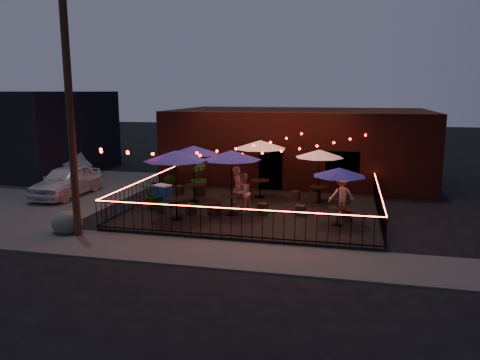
# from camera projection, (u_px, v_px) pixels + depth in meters

# --- Properties ---
(ground) EXTENTS (110.00, 110.00, 0.00)m
(ground) POSITION_uv_depth(u_px,v_px,m) (244.00, 226.00, 17.73)
(ground) COLOR black
(ground) RESTS_ON ground
(patio) EXTENTS (10.00, 8.00, 0.15)m
(patio) POSITION_uv_depth(u_px,v_px,m) (254.00, 211.00, 19.63)
(patio) COLOR black
(patio) RESTS_ON ground
(sidewalk) EXTENTS (18.00, 2.50, 0.05)m
(sidewalk) POSITION_uv_depth(u_px,v_px,m) (221.00, 254.00, 14.62)
(sidewalk) COLOR #403E3B
(sidewalk) RESTS_ON ground
(parking_lot) EXTENTS (11.00, 12.00, 0.02)m
(parking_lot) POSITION_uv_depth(u_px,v_px,m) (35.00, 189.00, 24.23)
(parking_lot) COLOR #403E3B
(parking_lot) RESTS_ON ground
(brick_building) EXTENTS (14.00, 8.00, 4.00)m
(brick_building) POSITION_uv_depth(u_px,v_px,m) (299.00, 145.00, 26.69)
(brick_building) COLOR #34140E
(brick_building) RESTS_ON ground
(background_building) EXTENTS (12.00, 9.00, 5.00)m
(background_building) POSITION_uv_depth(u_px,v_px,m) (1.00, 131.00, 29.89)
(background_building) COLOR black
(background_building) RESTS_ON ground
(utility_pole) EXTENTS (0.26, 0.26, 8.00)m
(utility_pole) POSITION_uv_depth(u_px,v_px,m) (71.00, 122.00, 15.70)
(utility_pole) COLOR #352015
(utility_pole) RESTS_ON ground
(fence_front) EXTENTS (10.00, 0.04, 1.04)m
(fence_front) POSITION_uv_depth(u_px,v_px,m) (231.00, 223.00, 15.70)
(fence_front) COLOR black
(fence_front) RESTS_ON patio
(fence_left) EXTENTS (0.04, 8.00, 1.04)m
(fence_left) POSITION_uv_depth(u_px,v_px,m) (144.00, 192.00, 20.64)
(fence_left) COLOR black
(fence_left) RESTS_ON patio
(fence_right) EXTENTS (0.04, 8.00, 1.04)m
(fence_right) POSITION_uv_depth(u_px,v_px,m) (379.00, 204.00, 18.41)
(fence_right) COLOR black
(fence_right) RESTS_ON patio
(festoon_lights) EXTENTS (10.02, 8.72, 1.32)m
(festoon_lights) POSITION_uv_depth(u_px,v_px,m) (229.00, 153.00, 19.11)
(festoon_lights) COLOR #EF0501
(festoon_lights) RESTS_ON ground
(cafe_table_0) EXTENTS (3.15, 3.15, 2.68)m
(cafe_table_0) POSITION_uv_depth(u_px,v_px,m) (175.00, 157.00, 17.62)
(cafe_table_0) COLOR black
(cafe_table_0) RESTS_ON patio
(cafe_table_1) EXTENTS (2.95, 2.95, 2.53)m
(cafe_table_1) POSITION_uv_depth(u_px,v_px,m) (194.00, 151.00, 20.52)
(cafe_table_1) COLOR black
(cafe_table_1) RESTS_ON patio
(cafe_table_2) EXTENTS (2.91, 2.91, 2.61)m
(cafe_table_2) POSITION_uv_depth(u_px,v_px,m) (232.00, 156.00, 18.30)
(cafe_table_2) COLOR black
(cafe_table_2) RESTS_ON patio
(cafe_table_3) EXTENTS (3.03, 3.03, 2.67)m
(cafe_table_3) POSITION_uv_depth(u_px,v_px,m) (260.00, 145.00, 21.34)
(cafe_table_3) COLOR black
(cafe_table_3) RESTS_ON patio
(cafe_table_4) EXTENTS (2.46, 2.46, 2.16)m
(cafe_table_4) POSITION_uv_depth(u_px,v_px,m) (339.00, 173.00, 16.90)
(cafe_table_4) COLOR black
(cafe_table_4) RESTS_ON patio
(cafe_table_5) EXTENTS (2.44, 2.44, 2.36)m
(cafe_table_5) POSITION_uv_depth(u_px,v_px,m) (319.00, 154.00, 20.45)
(cafe_table_5) COLOR black
(cafe_table_5) RESTS_ON patio
(bistro_chair_0) EXTENTS (0.45, 0.45, 0.43)m
(bistro_chair_0) POSITION_uv_depth(u_px,v_px,m) (161.00, 208.00, 18.98)
(bistro_chair_0) COLOR black
(bistro_chair_0) RESTS_ON patio
(bistro_chair_1) EXTENTS (0.36, 0.36, 0.42)m
(bistro_chair_1) POSITION_uv_depth(u_px,v_px,m) (191.00, 209.00, 18.86)
(bistro_chair_1) COLOR black
(bistro_chair_1) RESTS_ON patio
(bistro_chair_2) EXTENTS (0.47, 0.47, 0.43)m
(bistro_chair_2) POSITION_uv_depth(u_px,v_px,m) (179.00, 190.00, 22.35)
(bistro_chair_2) COLOR black
(bistro_chair_2) RESTS_ON patio
(bistro_chair_3) EXTENTS (0.45, 0.45, 0.52)m
(bistro_chair_3) POSITION_uv_depth(u_px,v_px,m) (200.00, 190.00, 22.11)
(bistro_chair_3) COLOR black
(bistro_chair_3) RESTS_ON patio
(bistro_chair_4) EXTENTS (0.49, 0.49, 0.45)m
(bistro_chair_4) POSITION_uv_depth(u_px,v_px,m) (214.00, 209.00, 18.74)
(bistro_chair_4) COLOR black
(bistro_chair_4) RESTS_ON patio
(bistro_chair_5) EXTENTS (0.41, 0.41, 0.45)m
(bistro_chair_5) POSITION_uv_depth(u_px,v_px,m) (263.00, 209.00, 18.80)
(bistro_chair_5) COLOR black
(bistro_chair_5) RESTS_ON patio
(bistro_chair_6) EXTENTS (0.53, 0.53, 0.49)m
(bistro_chair_6) POSITION_uv_depth(u_px,v_px,m) (245.00, 194.00, 21.36)
(bistro_chair_6) COLOR black
(bistro_chair_6) RESTS_ON patio
(bistro_chair_7) EXTENTS (0.38, 0.38, 0.41)m
(bistro_chair_7) POSITION_uv_depth(u_px,v_px,m) (295.00, 196.00, 21.23)
(bistro_chair_7) COLOR black
(bistro_chair_7) RESTS_ON patio
(bistro_chair_8) EXTENTS (0.38, 0.38, 0.41)m
(bistro_chair_8) POSITION_uv_depth(u_px,v_px,m) (301.00, 211.00, 18.59)
(bistro_chair_8) COLOR black
(bistro_chair_8) RESTS_ON patio
(bistro_chair_9) EXTENTS (0.39, 0.39, 0.42)m
(bistro_chair_9) POSITION_uv_depth(u_px,v_px,m) (347.00, 215.00, 17.87)
(bistro_chair_9) COLOR black
(bistro_chair_9) RESTS_ON patio
(bistro_chair_10) EXTENTS (0.53, 0.53, 0.49)m
(bistro_chair_10) POSITION_uv_depth(u_px,v_px,m) (315.00, 196.00, 20.93)
(bistro_chair_10) COLOR black
(bistro_chair_10) RESTS_ON patio
(bistro_chair_11) EXTENTS (0.43, 0.43, 0.44)m
(bistro_chair_11) POSITION_uv_depth(u_px,v_px,m) (345.00, 198.00, 20.69)
(bistro_chair_11) COLOR black
(bistro_chair_11) RESTS_ON patio
(patron_a) EXTENTS (0.44, 0.67, 1.83)m
(patron_a) POSITION_uv_depth(u_px,v_px,m) (238.00, 188.00, 19.37)
(patron_a) COLOR beige
(patron_a) RESTS_ON patio
(patron_b) EXTENTS (0.86, 0.96, 1.62)m
(patron_b) POSITION_uv_depth(u_px,v_px,m) (243.00, 193.00, 19.01)
(patron_b) COLOR tan
(patron_b) RESTS_ON patio
(patron_c) EXTENTS (1.17, 0.90, 1.59)m
(patron_c) POSITION_uv_depth(u_px,v_px,m) (341.00, 195.00, 18.72)
(patron_c) COLOR #D5A58D
(patron_c) RESTS_ON patio
(potted_shrub_a) EXTENTS (1.43, 1.36, 1.25)m
(potted_shrub_a) POSITION_uv_depth(u_px,v_px,m) (155.00, 194.00, 19.70)
(potted_shrub_a) COLOR #1B3F0F
(potted_shrub_a) RESTS_ON patio
(potted_shrub_b) EXTENTS (0.71, 0.58, 1.26)m
(potted_shrub_b) POSITION_uv_depth(u_px,v_px,m) (169.00, 188.00, 20.89)
(potted_shrub_b) COLOR #1A3E0D
(potted_shrub_b) RESTS_ON patio
(potted_shrub_c) EXTENTS (0.99, 0.99, 1.38)m
(potted_shrub_c) POSITION_uv_depth(u_px,v_px,m) (199.00, 177.00, 23.17)
(potted_shrub_c) COLOR #10380B
(potted_shrub_c) RESTS_ON patio
(cooler) EXTENTS (0.87, 0.77, 0.96)m
(cooler) POSITION_uv_depth(u_px,v_px,m) (163.00, 196.00, 19.98)
(cooler) COLOR #124AA1
(cooler) RESTS_ON patio
(boulder) EXTENTS (1.10, 0.97, 0.78)m
(boulder) POSITION_uv_depth(u_px,v_px,m) (67.00, 223.00, 16.68)
(boulder) COLOR #43423E
(boulder) RESTS_ON ground
(car_white) EXTENTS (1.79, 4.41, 1.50)m
(car_white) POSITION_uv_depth(u_px,v_px,m) (66.00, 181.00, 22.63)
(car_white) COLOR silver
(car_white) RESTS_ON ground
(car_silver) EXTENTS (4.34, 4.05, 1.45)m
(car_silver) POSITION_uv_depth(u_px,v_px,m) (69.00, 164.00, 28.01)
(car_silver) COLOR #9D9EA6
(car_silver) RESTS_ON ground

